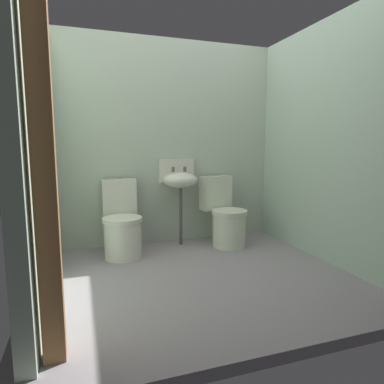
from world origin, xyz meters
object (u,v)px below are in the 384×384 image
wooden_door_post (42,140)px  toilet_right (225,217)px  sink (180,180)px  toilet_left (122,225)px

wooden_door_post → toilet_right: bearing=43.3°
sink → wooden_door_post: bearing=-124.5°
wooden_door_post → toilet_right: 2.53m
toilet_right → wooden_door_post: bearing=33.9°
toilet_left → toilet_right: (1.17, 0.00, 0.00)m
toilet_left → toilet_right: 1.17m
toilet_left → sink: bearing=-163.1°
toilet_right → toilet_left: bearing=-9.3°
toilet_left → toilet_right: bearing=-178.3°
sink → toilet_left: bearing=-164.8°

